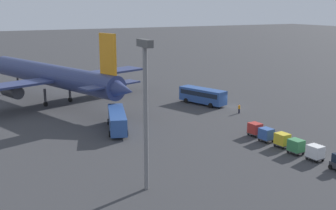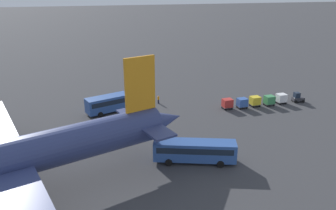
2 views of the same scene
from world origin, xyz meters
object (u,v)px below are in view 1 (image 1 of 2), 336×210
object	(u,v)px
shuttle_bus_near	(203,95)
worker_person	(239,109)
shuttle_bus_far	(117,119)
cargo_cart_white	(315,152)
cargo_cart_blue	(266,134)
cargo_cart_yellow	(282,139)
cargo_cart_red	(255,129)
cargo_cart_green	(296,146)
airplane	(53,76)

from	to	relation	value
shuttle_bus_near	worker_person	world-z (taller)	shuttle_bus_near
shuttle_bus_far	cargo_cart_white	size ratio (longest dim) A/B	5.53
shuttle_bus_near	cargo_cart_blue	world-z (taller)	shuttle_bus_near
shuttle_bus_near	worker_person	distance (m)	9.92
cargo_cart_white	cargo_cart_yellow	xyz separation A→B (m)	(6.11, 0.14, 0.00)
shuttle_bus_far	worker_person	xyz separation A→B (m)	(-0.14, -24.49, -1.03)
cargo_cart_blue	cargo_cart_yellow	bearing A→B (deg)	-172.90
shuttle_bus_far	cargo_cart_red	distance (m)	22.20
worker_person	cargo_cart_green	world-z (taller)	cargo_cart_green
airplane	cargo_cart_blue	bearing A→B (deg)	-170.10
airplane	shuttle_bus_near	xyz separation A→B (m)	(-15.37, -27.03, -3.77)
worker_person	cargo_cart_green	distance (m)	22.92
shuttle_bus_far	cargo_cart_blue	bearing A→B (deg)	-114.44
cargo_cart_white	cargo_cart_green	world-z (taller)	same
shuttle_bus_far	worker_person	distance (m)	24.51
worker_person	cargo_cart_red	xyz separation A→B (m)	(-12.74, 6.43, 0.32)
airplane	shuttle_bus_far	xyz separation A→B (m)	(-24.85, -4.74, -3.84)
cargo_cart_white	cargo_cart_yellow	distance (m)	6.11
cargo_cart_green	cargo_cart_yellow	xyz separation A→B (m)	(3.06, -0.30, 0.00)
shuttle_bus_near	cargo_cart_yellow	size ratio (longest dim) A/B	5.09
shuttle_bus_near	cargo_cart_yellow	world-z (taller)	shuttle_bus_near
cargo_cart_yellow	cargo_cart_red	bearing A→B (deg)	0.27
cargo_cart_red	worker_person	bearing A→B (deg)	-26.77
cargo_cart_green	cargo_cart_yellow	world-z (taller)	same
shuttle_bus_near	cargo_cart_green	world-z (taller)	shuttle_bus_near
cargo_cart_white	cargo_cart_blue	distance (m)	9.18
shuttle_bus_far	cargo_cart_green	world-z (taller)	shuttle_bus_far
cargo_cart_green	cargo_cart_yellow	size ratio (longest dim) A/B	1.00
cargo_cart_white	airplane	bearing A→B (deg)	24.69
cargo_cart_green	cargo_cart_yellow	bearing A→B (deg)	-5.68
cargo_cart_yellow	cargo_cart_blue	world-z (taller)	same
cargo_cart_green	shuttle_bus_far	bearing A→B (deg)	38.90
airplane	shuttle_bus_near	size ratio (longest dim) A/B	4.54
cargo_cart_blue	shuttle_bus_near	bearing A→B (deg)	-10.23
cargo_cart_red	airplane	bearing A→B (deg)	31.14
cargo_cart_yellow	cargo_cart_red	size ratio (longest dim) A/B	1.00
airplane	worker_person	bearing A→B (deg)	-149.45
shuttle_bus_near	cargo_cart_white	size ratio (longest dim) A/B	5.09
worker_person	cargo_cart_blue	bearing A→B (deg)	156.77
cargo_cart_white	cargo_cart_yellow	bearing A→B (deg)	1.32
worker_person	shuttle_bus_far	bearing A→B (deg)	89.68
cargo_cart_yellow	cargo_cart_green	bearing A→B (deg)	174.32
cargo_cart_blue	cargo_cart_red	distance (m)	3.08
cargo_cart_yellow	cargo_cart_red	distance (m)	6.11
shuttle_bus_near	cargo_cart_green	distance (m)	31.86
worker_person	cargo_cart_red	world-z (taller)	cargo_cart_red
worker_person	cargo_cart_blue	world-z (taller)	cargo_cart_blue
cargo_cart_white	shuttle_bus_near	bearing A→B (deg)	-6.70
cargo_cart_blue	cargo_cart_green	bearing A→B (deg)	-179.28
cargo_cart_yellow	airplane	bearing A→B (deg)	27.51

